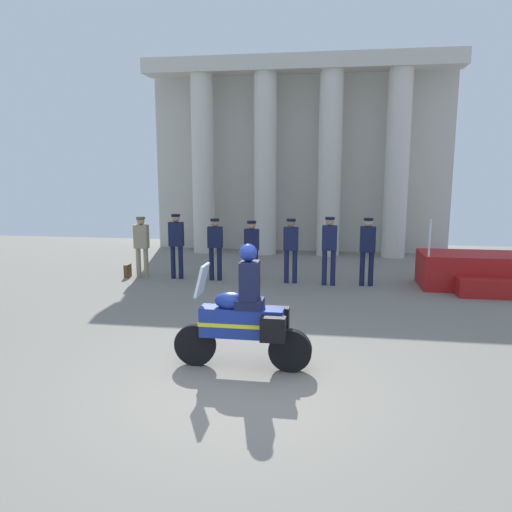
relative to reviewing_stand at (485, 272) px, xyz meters
The scene contains 12 objects.
ground_plane 8.30m from the reviewing_stand, 127.09° to the right, with size 28.00×28.00×0.00m, color gray.
colonnade_backdrop 7.76m from the reviewing_stand, 135.96° to the left, with size 10.63×1.63×6.96m.
reviewing_stand is the anchor object (origin of this frame).
officer_in_row_0 9.02m from the reviewing_stand, behind, with size 0.38×0.24×1.68m.
officer_in_row_1 8.03m from the reviewing_stand, behind, with size 0.38×0.24×1.77m.
officer_in_row_2 6.93m from the reviewing_stand, behind, with size 0.38×0.24×1.67m.
officer_in_row_3 5.95m from the reviewing_stand, behind, with size 0.38×0.24×1.62m.
officer_in_row_4 4.91m from the reviewing_stand, behind, with size 0.38×0.24×1.70m.
officer_in_row_5 3.94m from the reviewing_stand, behind, with size 0.38×0.24×1.77m.
officer_in_row_6 2.99m from the reviewing_stand, behind, with size 0.38×0.24×1.75m.
motorcycle_with_rider 7.76m from the reviewing_stand, 130.77° to the right, with size 2.09×0.70×1.90m.
briefcase_on_ground 9.43m from the reviewing_stand, behind, with size 0.10×0.32×0.36m, color brown.
Camera 1 is at (1.14, -6.15, 2.95)m, focal length 34.47 mm.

